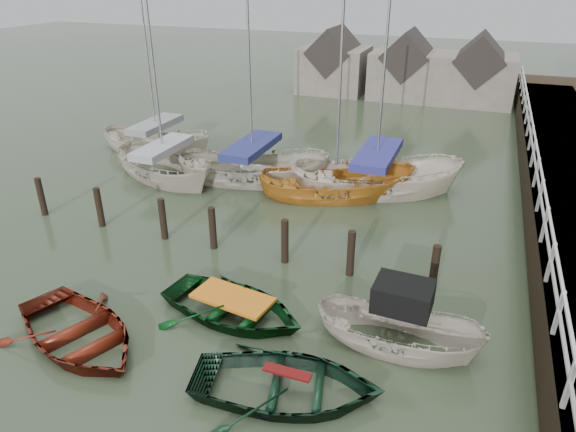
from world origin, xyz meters
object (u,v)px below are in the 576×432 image
at_px(motorboat, 397,341).
at_px(sailboat_b, 253,179).
at_px(rowboat_red, 80,343).
at_px(sailboat_c, 335,195).
at_px(sailboat_d, 375,190).
at_px(sailboat_a, 166,176).
at_px(rowboat_dkgreen, 287,395).
at_px(rowboat_green, 234,316).
at_px(sailboat_e, 158,151).

bearing_deg(motorboat, sailboat_b, 44.38).
distance_m(rowboat_red, sailboat_b, 10.83).
relative_size(motorboat, sailboat_c, 0.38).
bearing_deg(sailboat_d, sailboat_a, 83.18).
height_order(rowboat_red, sailboat_a, sailboat_a).
xyz_separation_m(rowboat_dkgreen, sailboat_c, (-1.93, 10.32, 0.01)).
relative_size(sailboat_b, sailboat_d, 0.96).
relative_size(rowboat_red, rowboat_dkgreen, 1.02).
distance_m(sailboat_b, sailboat_d, 5.02).
height_order(sailboat_b, sailboat_c, sailboat_b).
distance_m(rowboat_green, sailboat_c, 8.29).
bearing_deg(sailboat_d, sailboat_e, 66.14).
bearing_deg(rowboat_green, motorboat, -76.84).
xyz_separation_m(sailboat_b, sailboat_d, (4.98, 0.64, -0.00)).
bearing_deg(sailboat_e, sailboat_a, -141.24).
bearing_deg(rowboat_dkgreen, sailboat_c, -2.21).
relative_size(rowboat_dkgreen, sailboat_b, 0.34).
bearing_deg(sailboat_d, rowboat_green, 151.55).
relative_size(rowboat_red, rowboat_green, 1.05).
xyz_separation_m(motorboat, sailboat_d, (-2.43, 8.90, -0.05)).
xyz_separation_m(sailboat_a, sailboat_e, (-2.20, 2.77, -0.00)).
height_order(rowboat_green, sailboat_a, sailboat_a).
bearing_deg(rowboat_green, sailboat_a, 50.85).
height_order(rowboat_dkgreen, motorboat, motorboat).
height_order(rowboat_green, sailboat_c, sailboat_c).
bearing_deg(sailboat_a, rowboat_green, -115.14).
relative_size(motorboat, sailboat_e, 0.39).
relative_size(rowboat_dkgreen, sailboat_d, 0.33).
bearing_deg(sailboat_e, motorboat, -126.88).
bearing_deg(sailboat_b, rowboat_green, -171.05).
bearing_deg(sailboat_e, sailboat_b, -106.10).
bearing_deg(sailboat_e, rowboat_dkgreen, -137.23).
distance_m(motorboat, sailboat_a, 13.07).
distance_m(sailboat_d, sailboat_e, 10.75).
height_order(sailboat_b, sailboat_d, sailboat_d).
relative_size(rowboat_dkgreen, sailboat_e, 0.39).
height_order(rowboat_dkgreen, sailboat_d, sailboat_d).
xyz_separation_m(rowboat_dkgreen, sailboat_b, (-5.57, 10.62, 0.06)).
distance_m(rowboat_green, rowboat_dkgreen, 3.02).
height_order(motorboat, sailboat_d, sailboat_d).
distance_m(rowboat_red, rowboat_dkgreen, 5.17).
height_order(sailboat_a, sailboat_c, sailboat_a).
xyz_separation_m(rowboat_dkgreen, motorboat, (1.85, 2.37, 0.11)).
height_order(sailboat_c, sailboat_d, sailboat_d).
relative_size(motorboat, sailboat_d, 0.33).
distance_m(rowboat_green, motorboat, 4.09).
xyz_separation_m(rowboat_red, motorboat, (7.01, 2.56, 0.11)).
relative_size(motorboat, sailboat_b, 0.35).
xyz_separation_m(rowboat_red, rowboat_green, (2.93, 2.23, 0.00)).
bearing_deg(sailboat_c, motorboat, -175.55).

